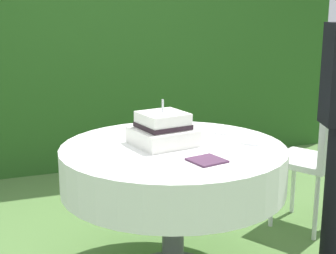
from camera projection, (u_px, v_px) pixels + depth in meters
name	position (u px, v px, depth m)	size (l,w,h in m)	color
foliage_hedge	(83.00, 18.00, 4.57)	(5.12, 0.52, 2.78)	#28561E
cake_table	(173.00, 168.00, 2.64)	(1.20, 1.20, 0.76)	#4C4C51
wedding_cake	(163.00, 130.00, 2.64)	(0.35, 0.35, 0.24)	white
serving_plate_near	(252.00, 142.00, 2.68)	(0.13, 0.13, 0.01)	white
serving_plate_far	(160.00, 129.00, 2.97)	(0.11, 0.11, 0.01)	white
serving_plate_left	(223.00, 132.00, 2.89)	(0.10, 0.10, 0.01)	white
napkin_stack	(207.00, 160.00, 2.35)	(0.15, 0.15, 0.01)	#4C2D47
garden_chair	(318.00, 153.00, 3.27)	(0.54, 0.54, 0.89)	white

